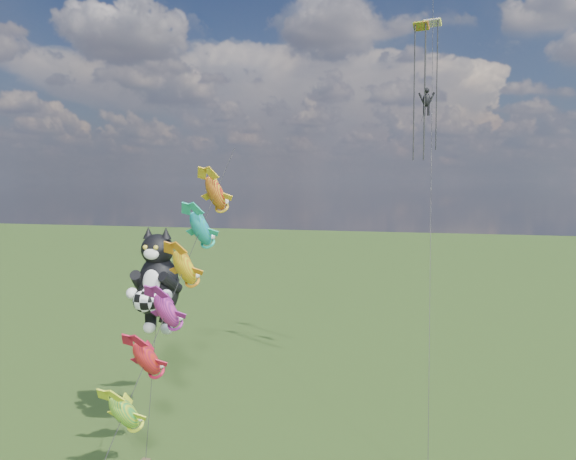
# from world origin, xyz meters

# --- Properties ---
(cat_kite_rig) EXTENTS (2.62, 4.23, 11.44)m
(cat_kite_rig) POSITION_xyz_m (4.58, 4.82, 8.65)
(cat_kite_rig) COLOR brown
(cat_kite_rig) RESTS_ON ground
(fish_windsock_rig) EXTENTS (1.25, 15.96, 15.69)m
(fish_windsock_rig) POSITION_xyz_m (7.25, 1.62, 8.82)
(fish_windsock_rig) COLOR brown
(fish_windsock_rig) RESTS_ON ground
(parafoil_rig) EXTENTS (2.47, 17.44, 27.47)m
(parafoil_rig) POSITION_xyz_m (17.34, 17.88, 19.57)
(parafoil_rig) COLOR brown
(parafoil_rig) RESTS_ON ground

